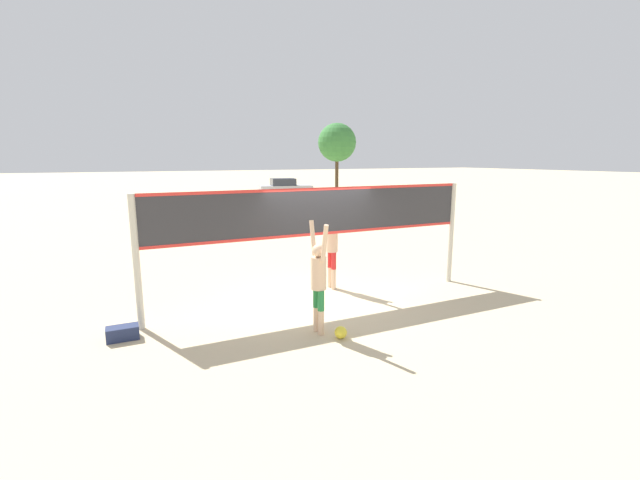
{
  "coord_description": "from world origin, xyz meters",
  "views": [
    {
      "loc": [
        -3.91,
        -8.25,
        3.15
      ],
      "look_at": [
        0.0,
        0.0,
        1.39
      ],
      "focal_mm": 24.0,
      "sensor_mm": 36.0,
      "label": 1
    }
  ],
  "objects_px": {
    "volleyball_net": "(320,222)",
    "parked_car_near": "(285,188)",
    "player_spiker": "(319,276)",
    "gear_bag": "(123,333)",
    "volleyball": "(341,332)",
    "tree_right_cluster": "(337,143)",
    "player_blocker": "(332,240)"
  },
  "relations": [
    {
      "from": "parked_car_near",
      "to": "tree_right_cluster",
      "type": "distance_m",
      "value": 7.49
    },
    {
      "from": "player_spiker",
      "to": "gear_bag",
      "type": "height_order",
      "value": "player_spiker"
    },
    {
      "from": "volleyball_net",
      "to": "player_blocker",
      "type": "height_order",
      "value": "volleyball_net"
    },
    {
      "from": "gear_bag",
      "to": "parked_car_near",
      "type": "distance_m",
      "value": 28.39
    },
    {
      "from": "volleyball_net",
      "to": "player_spiker",
      "type": "bearing_deg",
      "value": -116.16
    },
    {
      "from": "player_spiker",
      "to": "volleyball",
      "type": "bearing_deg",
      "value": -148.06
    },
    {
      "from": "player_blocker",
      "to": "tree_right_cluster",
      "type": "relative_size",
      "value": 0.36
    },
    {
      "from": "player_blocker",
      "to": "volleyball",
      "type": "height_order",
      "value": "player_blocker"
    },
    {
      "from": "parked_car_near",
      "to": "tree_right_cluster",
      "type": "bearing_deg",
      "value": 31.09
    },
    {
      "from": "gear_bag",
      "to": "tree_right_cluster",
      "type": "xyz_separation_m",
      "value": [
        18.69,
        27.68,
        4.39
      ]
    },
    {
      "from": "volleyball",
      "to": "parked_car_near",
      "type": "distance_m",
      "value": 28.52
    },
    {
      "from": "volleyball_net",
      "to": "volleyball",
      "type": "distance_m",
      "value": 2.65
    },
    {
      "from": "volleyball",
      "to": "gear_bag",
      "type": "bearing_deg",
      "value": 155.34
    },
    {
      "from": "player_spiker",
      "to": "volleyball",
      "type": "distance_m",
      "value": 1.07
    },
    {
      "from": "volleyball_net",
      "to": "player_spiker",
      "type": "relative_size",
      "value": 3.67
    },
    {
      "from": "volleyball_net",
      "to": "gear_bag",
      "type": "height_order",
      "value": "volleyball_net"
    },
    {
      "from": "volleyball",
      "to": "player_blocker",
      "type": "bearing_deg",
      "value": 66.17
    },
    {
      "from": "player_spiker",
      "to": "player_blocker",
      "type": "height_order",
      "value": "player_blocker"
    },
    {
      "from": "player_blocker",
      "to": "parked_car_near",
      "type": "distance_m",
      "value": 25.55
    },
    {
      "from": "tree_right_cluster",
      "to": "player_spiker",
      "type": "bearing_deg",
      "value": -118.12
    },
    {
      "from": "player_blocker",
      "to": "volleyball_net",
      "type": "bearing_deg",
      "value": -42.02
    },
    {
      "from": "parked_car_near",
      "to": "tree_right_cluster",
      "type": "height_order",
      "value": "tree_right_cluster"
    },
    {
      "from": "tree_right_cluster",
      "to": "player_blocker",
      "type": "bearing_deg",
      "value": -117.78
    },
    {
      "from": "player_spiker",
      "to": "gear_bag",
      "type": "xyz_separation_m",
      "value": [
        -3.25,
        1.21,
        -0.95
      ]
    },
    {
      "from": "player_blocker",
      "to": "volleyball",
      "type": "bearing_deg",
      "value": -23.83
    },
    {
      "from": "player_spiker",
      "to": "volleyball_net",
      "type": "bearing_deg",
      "value": -26.16
    },
    {
      "from": "parked_car_near",
      "to": "tree_right_cluster",
      "type": "xyz_separation_m",
      "value": [
        6.01,
        2.29,
        3.85
      ]
    },
    {
      "from": "volleyball_net",
      "to": "parked_car_near",
      "type": "xyz_separation_m",
      "value": [
        8.65,
        25.02,
        -1.12
      ]
    },
    {
      "from": "volleyball",
      "to": "tree_right_cluster",
      "type": "bearing_deg",
      "value": 62.58
    },
    {
      "from": "volleyball_net",
      "to": "parked_car_near",
      "type": "height_order",
      "value": "volleyball_net"
    },
    {
      "from": "player_blocker",
      "to": "player_spiker",
      "type": "bearing_deg",
      "value": -31.9
    },
    {
      "from": "gear_bag",
      "to": "parked_car_near",
      "type": "height_order",
      "value": "parked_car_near"
    }
  ]
}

